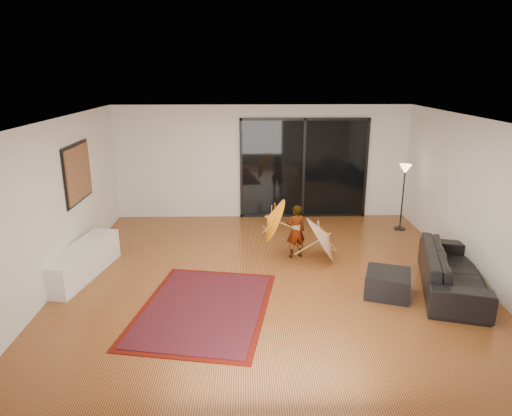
{
  "coord_description": "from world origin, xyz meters",
  "views": [
    {
      "loc": [
        -0.41,
        -7.24,
        3.42
      ],
      "look_at": [
        -0.22,
        0.52,
        1.1
      ],
      "focal_mm": 32.0,
      "sensor_mm": 36.0,
      "label": 1
    }
  ],
  "objects_px": {
    "sofa": "(452,270)",
    "ottoman": "(388,283)",
    "media_console": "(82,261)",
    "child": "(296,231)"
  },
  "relations": [
    {
      "from": "sofa",
      "to": "ottoman",
      "type": "relative_size",
      "value": 3.37
    },
    {
      "from": "media_console",
      "to": "sofa",
      "type": "xyz_separation_m",
      "value": [
        6.2,
        -0.67,
        0.06
      ]
    },
    {
      "from": "sofa",
      "to": "child",
      "type": "bearing_deg",
      "value": 76.29
    },
    {
      "from": "ottoman",
      "to": "child",
      "type": "bearing_deg",
      "value": 129.33
    },
    {
      "from": "ottoman",
      "to": "child",
      "type": "relative_size",
      "value": 0.65
    },
    {
      "from": "sofa",
      "to": "child",
      "type": "height_order",
      "value": "child"
    },
    {
      "from": "media_console",
      "to": "ottoman",
      "type": "bearing_deg",
      "value": 0.85
    },
    {
      "from": "child",
      "to": "sofa",
      "type": "bearing_deg",
      "value": 132.74
    },
    {
      "from": "media_console",
      "to": "sofa",
      "type": "relative_size",
      "value": 0.85
    },
    {
      "from": "media_console",
      "to": "child",
      "type": "relative_size",
      "value": 1.85
    }
  ]
}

